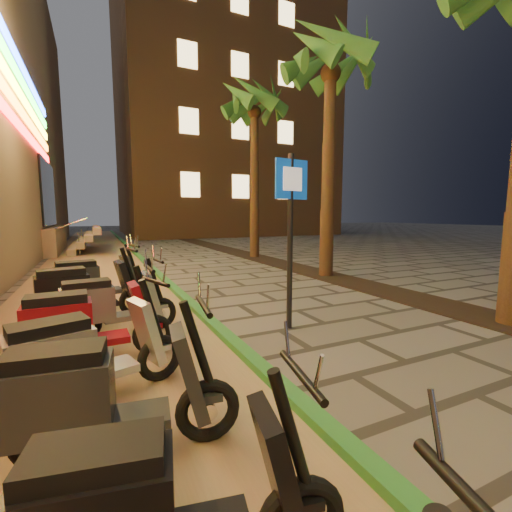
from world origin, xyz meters
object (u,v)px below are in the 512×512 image
scooter_4 (154,509)px  scooter_10 (93,281)px  scooter_5 (98,397)px  scooter_9 (82,293)px  scooter_8 (107,305)px  scooter_7 (83,325)px  scooter_6 (82,356)px  pedestrian_sign (291,217)px

scooter_4 → scooter_10: bearing=103.7°
scooter_5 → scooter_9: (-0.21, 3.56, 0.04)m
scooter_8 → scooter_9: size_ratio=0.92×
scooter_7 → scooter_9: 1.74m
scooter_4 → scooter_6: scooter_6 is taller
scooter_4 → scooter_5: 1.12m
pedestrian_sign → scooter_9: (-2.98, 1.57, -1.21)m
scooter_8 → scooter_10: (-0.19, 1.83, 0.04)m
scooter_4 → scooter_6: size_ratio=0.94×
scooter_4 → pedestrian_sign: bearing=61.4°
scooter_7 → scooter_10: bearing=85.8°
scooter_5 → scooter_6: bearing=106.5°
scooter_4 → scooter_6: (-0.35, 1.96, 0.03)m
scooter_8 → scooter_7: bearing=-113.7°
scooter_8 → scooter_9: (-0.35, 0.84, 0.04)m
pedestrian_sign → scooter_7: pedestrian_sign is taller
scooter_8 → scooter_10: scooter_10 is taller
pedestrian_sign → scooter_4: (-2.56, -3.08, -1.29)m
scooter_9 → scooter_10: scooter_9 is taller
scooter_5 → scooter_9: bearing=101.1°
scooter_4 → scooter_10: scooter_10 is taller
pedestrian_sign → scooter_4: 4.21m
pedestrian_sign → scooter_8: size_ratio=1.66×
scooter_5 → pedestrian_sign: bearing=43.4°
pedestrian_sign → scooter_5: bearing=-151.9°
scooter_7 → scooter_5: bearing=-87.9°
scooter_8 → scooter_5: bearing=-99.5°
scooter_6 → scooter_10: scooter_10 is taller
scooter_7 → scooter_10: size_ratio=0.95×
scooter_4 → scooter_6: 1.99m
scooter_5 → scooter_10: (-0.05, 4.55, 0.03)m
scooter_5 → scooter_8: (0.14, 2.73, -0.01)m
pedestrian_sign → scooter_6: pedestrian_sign is taller
pedestrian_sign → scooter_5: (-2.78, -1.99, -1.25)m
scooter_4 → scooter_8: bearing=102.2°
scooter_5 → scooter_7: scooter_7 is taller
scooter_4 → scooter_8: (-0.08, 3.82, 0.03)m
pedestrian_sign → scooter_10: (-2.82, 2.56, -1.22)m
scooter_7 → scooter_8: 0.95m
scooter_5 → scooter_10: scooter_10 is taller
scooter_5 → scooter_7: (-0.14, 1.82, 0.01)m
scooter_9 → scooter_10: (0.16, 0.99, -0.01)m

